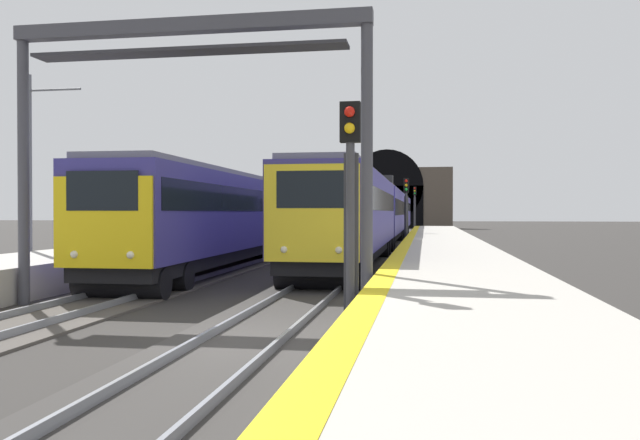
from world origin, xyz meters
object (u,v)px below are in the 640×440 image
Objects in this scene: overhead_signal_gantry at (187,88)px; railway_signal_mid at (406,205)px; railway_signal_far at (415,205)px; railway_signal_near at (350,199)px; catenary_mast_near at (30,172)px; train_main_approaching at (381,213)px; train_adjacent_platform at (274,214)px.

railway_signal_mid is at bearing -8.29° from overhead_signal_gantry.
railway_signal_far is (33.34, -0.00, 0.40)m from railway_signal_mid.
catenary_mast_near is (10.01, 13.34, 1.26)m from railway_signal_near.
overhead_signal_gantry is 11.43m from catenary_mast_near.
overhead_signal_gantry is (-30.11, 4.39, 2.50)m from railway_signal_mid.
railway_signal_mid is 30.53m from overhead_signal_gantry.
railway_signal_mid is 26.74m from catenary_mast_near.
railway_signal_mid is 0.63× the size of catenary_mast_near.
catenary_mast_near reaches higher than railway_signal_far.
railway_signal_far is (66.51, 0.00, 0.68)m from railway_signal_near.
railway_signal_far reaches higher than train_main_approaching.
railway_signal_near is (-22.57, -6.96, 0.32)m from train_adjacent_platform.
train_main_approaching is 1.99m from railway_signal_mid.
catenary_mast_near is (-56.50, 13.34, 0.58)m from railway_signal_far.
train_main_approaching is 1.46× the size of train_adjacent_platform.
railway_signal_near is at bearing 0.00° from railway_signal_far.
train_main_approaching is 7.41× the size of catenary_mast_near.
railway_signal_mid is at bearing 0.00° from railway_signal_far.
overhead_signal_gantry is (-19.51, -2.57, 3.10)m from train_adjacent_platform.
catenary_mast_near reaches higher than train_main_approaching.
railway_signal_far is 0.60× the size of overhead_signal_gantry.
catenary_mast_near is at bearing -126.89° from railway_signal_near.
railway_signal_mid is (10.60, -6.96, 0.61)m from train_adjacent_platform.
train_main_approaching reaches higher than railway_signal_near.
overhead_signal_gantry reaches higher than train_main_approaching.
railway_signal_far is at bearing -180.00° from railway_signal_mid.
train_main_approaching reaches higher than train_adjacent_platform.
train_adjacent_platform is 14.17m from catenary_mast_near.
train_adjacent_platform is at bearing -8.99° from railway_signal_far.
train_main_approaching is at bearing -4.78° from overhead_signal_gantry.
train_main_approaching is at bearing -176.91° from railway_signal_near.
catenary_mast_near reaches higher than overhead_signal_gantry.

